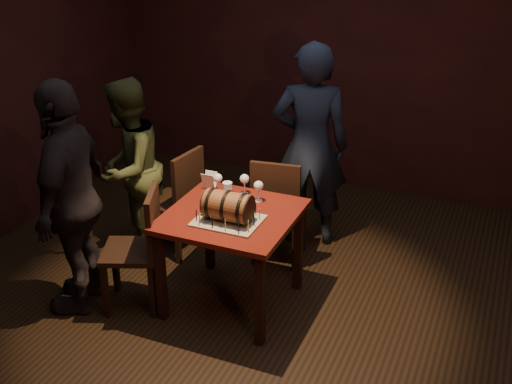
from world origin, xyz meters
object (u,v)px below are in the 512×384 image
wine_glass_right (258,187)px  chair_left_rear (179,197)px  wine_glass_mid (244,180)px  pint_of_ale (228,192)px  pub_table (232,227)px  barrel_cake (228,206)px  wine_glass_left (218,179)px  person_left_front (72,198)px  person_left_rear (128,169)px  chair_left_front (141,243)px  chair_back (278,206)px  person_back (310,146)px

wine_glass_right → chair_left_rear: size_ratio=0.17×
wine_glass_mid → pint_of_ale: wine_glass_mid is taller
pub_table → barrel_cake: barrel_cake is taller
barrel_cake → pint_of_ale: barrel_cake is taller
wine_glass_left → person_left_front: size_ratio=0.09×
wine_glass_right → person_left_rear: person_left_rear is taller
wine_glass_mid → wine_glass_left: bearing=-160.9°
chair_left_front → person_left_front: bearing=-160.8°
wine_glass_left → chair_left_rear: size_ratio=0.17×
barrel_cake → wine_glass_left: 0.47m
chair_back → wine_glass_mid: bearing=-112.4°
chair_left_rear → person_left_rear: bearing=-164.1°
barrel_cake → person_left_front: size_ratio=0.22×
barrel_cake → person_left_rear: 1.28m
wine_glass_right → pint_of_ale: wine_glass_right is taller
chair_left_front → pint_of_ale: bearing=42.8°
pint_of_ale → chair_back: 0.62m
chair_back → person_left_rear: bearing=-167.4°
barrel_cake → pint_of_ale: 0.33m
pint_of_ale → person_left_rear: size_ratio=0.10×
person_left_front → wine_glass_left: bearing=115.1°
pub_table → pint_of_ale: size_ratio=6.00×
pub_table → person_left_front: size_ratio=0.52×
pint_of_ale → chair_left_front: size_ratio=0.16×
chair_left_front → person_back: 1.67m
pub_table → wine_glass_mid: (-0.05, 0.34, 0.23)m
pub_table → chair_back: chair_back is taller
wine_glass_right → pint_of_ale: size_ratio=1.07×
pub_table → person_left_front: 1.15m
pub_table → chair_left_rear: (-0.72, 0.52, -0.12)m
wine_glass_right → person_left_front: size_ratio=0.09×
chair_left_front → person_left_front: person_left_front is taller
chair_back → chair_left_rear: bearing=-169.1°
wine_glass_right → person_back: (0.10, 0.89, 0.02)m
wine_glass_left → person_left_rear: 0.91m
chair_left_rear → person_back: (0.92, 0.63, 0.36)m
pub_table → chair_left_rear: chair_left_rear is taller
wine_glass_right → person_left_rear: bearing=173.4°
pub_table → person_left_rear: (-1.13, 0.40, 0.11)m
barrel_cake → pub_table: bearing=104.5°
person_left_front → pint_of_ale: bearing=107.1°
pint_of_ale → wine_glass_mid: bearing=68.2°
pub_table → chair_left_front: bearing=-155.2°
person_back → person_left_rear: 1.53m
pub_table → person_back: person_back is taller
pub_table → wine_glass_right: wine_glass_right is taller
wine_glass_right → chair_back: 0.54m
person_left_rear → person_left_front: person_left_front is taller
wine_glass_mid → chair_back: size_ratio=0.17×
wine_glass_mid → wine_glass_right: (0.14, -0.07, 0.00)m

